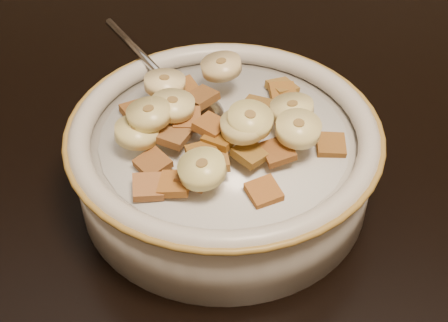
# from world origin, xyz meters

# --- Properties ---
(table) EXTENTS (1.43, 0.95, 0.04)m
(table) POSITION_xyz_m (0.00, 0.00, 0.73)
(table) COLOR black
(table) RESTS_ON floor
(chair) EXTENTS (0.42, 0.42, 0.84)m
(chair) POSITION_xyz_m (-0.01, 0.47, 0.42)
(chair) COLOR black
(chair) RESTS_ON floor
(cereal_bowl) EXTENTS (0.22, 0.22, 0.05)m
(cereal_bowl) POSITION_xyz_m (0.02, -0.15, 0.78)
(cereal_bowl) COLOR #AFABA0
(cereal_bowl) RESTS_ON table
(milk) EXTENTS (0.18, 0.18, 0.00)m
(milk) POSITION_xyz_m (0.02, -0.15, 0.80)
(milk) COLOR silver
(milk) RESTS_ON cereal_bowl
(spoon) EXTENTS (0.06, 0.07, 0.01)m
(spoon) POSITION_xyz_m (-0.00, -0.12, 0.81)
(spoon) COLOR #A8A8A8
(spoon) RESTS_ON cereal_bowl
(cereal_square_0) EXTENTS (0.03, 0.03, 0.01)m
(cereal_square_0) POSITION_xyz_m (-0.01, -0.10, 0.81)
(cereal_square_0) COLOR brown
(cereal_square_0) RESTS_ON milk
(cereal_square_1) EXTENTS (0.02, 0.03, 0.01)m
(cereal_square_1) POSITION_xyz_m (0.06, -0.10, 0.81)
(cereal_square_1) COLOR brown
(cereal_square_1) RESTS_ON milk
(cereal_square_2) EXTENTS (0.03, 0.03, 0.01)m
(cereal_square_2) POSITION_xyz_m (0.00, -0.13, 0.82)
(cereal_square_2) COLOR brown
(cereal_square_2) RESTS_ON milk
(cereal_square_3) EXTENTS (0.02, 0.02, 0.01)m
(cereal_square_3) POSITION_xyz_m (0.07, -0.15, 0.82)
(cereal_square_3) COLOR brown
(cereal_square_3) RESTS_ON milk
(cereal_square_4) EXTENTS (0.03, 0.03, 0.01)m
(cereal_square_4) POSITION_xyz_m (-0.02, -0.13, 0.82)
(cereal_square_4) COLOR #99581D
(cereal_square_4) RESTS_ON milk
(cereal_square_5) EXTENTS (0.02, 0.02, 0.01)m
(cereal_square_5) POSITION_xyz_m (0.02, -0.19, 0.82)
(cereal_square_5) COLOR brown
(cereal_square_5) RESTS_ON milk
(cereal_square_6) EXTENTS (0.02, 0.02, 0.01)m
(cereal_square_6) POSITION_xyz_m (0.04, -0.15, 0.82)
(cereal_square_6) COLOR olive
(cereal_square_6) RESTS_ON milk
(cereal_square_7) EXTENTS (0.03, 0.03, 0.01)m
(cereal_square_7) POSITION_xyz_m (0.04, -0.18, 0.82)
(cereal_square_7) COLOR brown
(cereal_square_7) RESTS_ON milk
(cereal_square_8) EXTENTS (0.03, 0.03, 0.01)m
(cereal_square_8) POSITION_xyz_m (0.01, -0.19, 0.82)
(cereal_square_8) COLOR brown
(cereal_square_8) RESTS_ON milk
(cereal_square_9) EXTENTS (0.03, 0.03, 0.01)m
(cereal_square_9) POSITION_xyz_m (-0.02, -0.19, 0.81)
(cereal_square_9) COLOR brown
(cereal_square_9) RESTS_ON milk
(cereal_square_10) EXTENTS (0.03, 0.03, 0.01)m
(cereal_square_10) POSITION_xyz_m (0.05, -0.14, 0.82)
(cereal_square_10) COLOR brown
(cereal_square_10) RESTS_ON milk
(cereal_square_11) EXTENTS (0.03, 0.03, 0.01)m
(cereal_square_11) POSITION_xyz_m (-0.05, -0.13, 0.81)
(cereal_square_11) COLOR brown
(cereal_square_11) RESTS_ON milk
(cereal_square_12) EXTENTS (0.03, 0.03, 0.01)m
(cereal_square_12) POSITION_xyz_m (0.02, -0.16, 0.82)
(cereal_square_12) COLOR brown
(cereal_square_12) RESTS_ON milk
(cereal_square_13) EXTENTS (0.02, 0.02, 0.01)m
(cereal_square_13) POSITION_xyz_m (0.01, -0.20, 0.81)
(cereal_square_13) COLOR brown
(cereal_square_13) RESTS_ON milk
(cereal_square_14) EXTENTS (0.03, 0.03, 0.01)m
(cereal_square_14) POSITION_xyz_m (0.05, -0.21, 0.81)
(cereal_square_14) COLOR #985325
(cereal_square_14) RESTS_ON milk
(cereal_square_15) EXTENTS (0.03, 0.03, 0.01)m
(cereal_square_15) POSITION_xyz_m (0.06, -0.09, 0.81)
(cereal_square_15) COLOR brown
(cereal_square_15) RESTS_ON milk
(cereal_square_16) EXTENTS (0.03, 0.03, 0.01)m
(cereal_square_16) POSITION_xyz_m (0.06, -0.18, 0.82)
(cereal_square_16) COLOR brown
(cereal_square_16) RESTS_ON milk
(cereal_square_17) EXTENTS (0.02, 0.02, 0.01)m
(cereal_square_17) POSITION_xyz_m (-0.00, -0.21, 0.81)
(cereal_square_17) COLOR #925925
(cereal_square_17) RESTS_ON milk
(cereal_square_18) EXTENTS (0.02, 0.02, 0.01)m
(cereal_square_18) POSITION_xyz_m (-0.00, -0.15, 0.82)
(cereal_square_18) COLOR brown
(cereal_square_18) RESTS_ON milk
(cereal_square_19) EXTENTS (0.02, 0.02, 0.01)m
(cereal_square_19) POSITION_xyz_m (-0.02, -0.21, 0.81)
(cereal_square_19) COLOR #98582C
(cereal_square_19) RESTS_ON milk
(cereal_square_20) EXTENTS (0.03, 0.03, 0.01)m
(cereal_square_20) POSITION_xyz_m (0.02, -0.17, 0.82)
(cereal_square_20) COLOR brown
(cereal_square_20) RESTS_ON milk
(cereal_square_21) EXTENTS (0.03, 0.03, 0.01)m
(cereal_square_21) POSITION_xyz_m (-0.01, -0.17, 0.82)
(cereal_square_21) COLOR brown
(cereal_square_21) RESTS_ON milk
(cereal_square_22) EXTENTS (0.02, 0.02, 0.01)m
(cereal_square_22) POSITION_xyz_m (0.10, -0.16, 0.81)
(cereal_square_22) COLOR brown
(cereal_square_22) RESTS_ON milk
(banana_slice_0) EXTENTS (0.04, 0.04, 0.01)m
(banana_slice_0) POSITION_xyz_m (-0.04, -0.17, 0.82)
(banana_slice_0) COLOR #F7E58D
(banana_slice_0) RESTS_ON milk
(banana_slice_1) EXTENTS (0.03, 0.03, 0.02)m
(banana_slice_1) POSITION_xyz_m (0.04, -0.17, 0.83)
(banana_slice_1) COLOR #EDDD8E
(banana_slice_1) RESTS_ON milk
(banana_slice_2) EXTENTS (0.04, 0.04, 0.01)m
(banana_slice_2) POSITION_xyz_m (0.07, -0.17, 0.83)
(banana_slice_2) COLOR #E1D67D
(banana_slice_2) RESTS_ON milk
(banana_slice_3) EXTENTS (0.04, 0.04, 0.02)m
(banana_slice_3) POSITION_xyz_m (0.07, -0.14, 0.82)
(banana_slice_3) COLOR #F0D47D
(banana_slice_3) RESTS_ON milk
(banana_slice_4) EXTENTS (0.04, 0.04, 0.01)m
(banana_slice_4) POSITION_xyz_m (-0.03, -0.12, 0.82)
(banana_slice_4) COLOR beige
(banana_slice_4) RESTS_ON milk
(banana_slice_5) EXTENTS (0.04, 0.04, 0.01)m
(banana_slice_5) POSITION_xyz_m (-0.03, -0.16, 0.83)
(banana_slice_5) COLOR #ECDE89
(banana_slice_5) RESTS_ON milk
(banana_slice_6) EXTENTS (0.04, 0.04, 0.01)m
(banana_slice_6) POSITION_xyz_m (0.04, -0.17, 0.83)
(banana_slice_6) COLOR #FFEA80
(banana_slice_6) RESTS_ON milk
(banana_slice_7) EXTENTS (0.04, 0.04, 0.02)m
(banana_slice_7) POSITION_xyz_m (0.01, -0.21, 0.82)
(banana_slice_7) COLOR #CEC36A
(banana_slice_7) RESTS_ON milk
(banana_slice_8) EXTENTS (0.04, 0.04, 0.01)m
(banana_slice_8) POSITION_xyz_m (0.02, -0.10, 0.83)
(banana_slice_8) COLOR beige
(banana_slice_8) RESTS_ON milk
(banana_slice_9) EXTENTS (0.03, 0.03, 0.01)m
(banana_slice_9) POSITION_xyz_m (-0.01, -0.15, 0.83)
(banana_slice_9) COLOR #FEEB9E
(banana_slice_9) RESTS_ON milk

